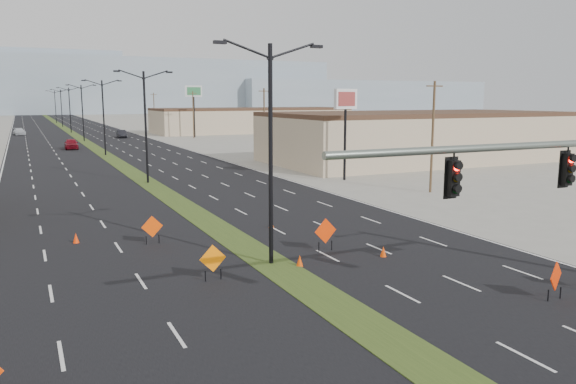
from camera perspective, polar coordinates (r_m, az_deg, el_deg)
name	(u,v)px	position (r m, az deg, el deg)	size (l,w,h in m)	color
ground	(446,378)	(16.86, 15.74, -17.77)	(600.00, 600.00, 0.00)	gray
road_surface	(82,140)	(111.86, -20.19, 5.00)	(25.00, 400.00, 0.02)	black
median_strip	(82,140)	(111.86, -20.19, 5.00)	(2.00, 400.00, 0.04)	#2B4217
building_se_near	(415,138)	(71.56, 12.82, 5.35)	(36.00, 18.00, 5.50)	#C3AA8B
building_se_far	(252,121)	(130.44, -3.72, 7.21)	(44.00, 16.00, 5.00)	#C3AA8B
mesa_center	(122,86)	(315.21, -16.47, 10.26)	(220.00, 50.00, 28.00)	#8192A0
mesa_east	(357,96)	(356.13, 7.01, 9.64)	(160.00, 50.00, 18.00)	#8192A0
streetlight_0	(271,148)	(25.34, -1.78, 4.49)	(5.15, 0.24, 10.02)	black
streetlight_1	(146,123)	(52.18, -14.27, 6.78)	(5.15, 0.24, 10.02)	black
streetlight_2	(104,115)	(79.81, -18.23, 7.43)	(5.15, 0.24, 10.02)	black
streetlight_3	(82,111)	(107.64, -20.15, 7.74)	(5.15, 0.24, 10.02)	black
streetlight_4	(70,108)	(135.54, -21.29, 7.92)	(5.15, 0.24, 10.02)	black
streetlight_5	(61,107)	(163.47, -22.03, 8.03)	(5.15, 0.24, 10.02)	black
streetlight_6	(55,106)	(191.42, -22.56, 8.11)	(5.15, 0.24, 10.02)	black
utility_pole_0	(433,135)	(47.12, 14.48, 5.60)	(1.60, 0.20, 9.00)	#4C3823
utility_pole_1	(264,120)	(77.30, -2.44, 7.29)	(1.60, 0.20, 9.00)	#4C3823
utility_pole_2	(193,114)	(110.37, -9.61, 7.82)	(1.60, 0.20, 9.00)	#4C3823
utility_pole_3	(154,110)	(144.35, -13.44, 8.06)	(1.60, 0.20, 9.00)	#4C3823
car_left	(71,144)	(91.65, -21.16, 4.58)	(1.90, 4.73, 1.61)	maroon
car_mid	(122,134)	(115.37, -16.55, 5.68)	(1.58, 4.52, 1.49)	black
car_far	(19,132)	(131.59, -25.64, 5.55)	(2.01, 4.94, 1.43)	silver
construction_sign_1	(213,260)	(23.98, -7.64, -6.83)	(1.18, 0.08, 1.56)	orange
construction_sign_2	(152,228)	(30.46, -13.63, -3.54)	(1.15, 0.11, 1.53)	#EF4205
construction_sign_3	(325,232)	(28.27, 3.83, -4.08)	(1.27, 0.14, 1.70)	#E73304
construction_sign_4	(556,278)	(23.83, 25.55, -7.86)	(1.08, 0.46, 1.53)	red
cone_0	(300,261)	(25.88, 1.20, -7.01)	(0.33, 0.33, 0.55)	#DF4004
cone_1	(383,252)	(27.80, 9.66, -5.99)	(0.32, 0.32, 0.53)	#E43E04
cone_2	(271,223)	(33.45, -1.71, -3.20)	(0.33, 0.33, 0.55)	#FF5105
cone_3	(76,238)	(32.01, -20.74, -4.40)	(0.34, 0.34, 0.56)	#F73405
pole_sign_east_near	(346,107)	(52.83, 5.87, 8.62)	(2.76, 1.08, 8.50)	black
pole_sign_east_far	(194,95)	(113.31, -9.55, 9.71)	(3.27, 1.29, 10.14)	black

